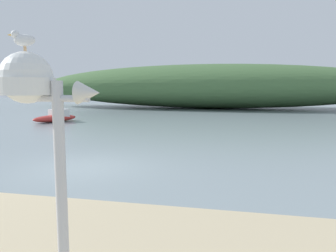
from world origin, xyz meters
TOP-DOWN VIEW (x-y plane):
  - ground_plane at (0.00, 0.00)m, footprint 120.00×120.00m
  - distant_hill at (1.39, 32.36)m, footprint 46.79×12.18m
  - mast_structure at (3.01, -7.09)m, footprint 1.12×0.60m
  - seagull_on_radar at (2.91, -7.09)m, footprint 0.30×0.14m
  - motorboat_mid_channel at (-8.94, 12.91)m, footprint 2.91×3.80m

SIDE VIEW (x-z plane):
  - ground_plane at x=0.00m, z-range 0.00..0.00m
  - motorboat_mid_channel at x=-8.94m, z-range -0.12..0.86m
  - mast_structure at x=3.01m, z-range 1.18..4.12m
  - distant_hill at x=1.39m, z-range 0.00..5.59m
  - seagull_on_radar at x=2.91m, z-range 3.15..3.37m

